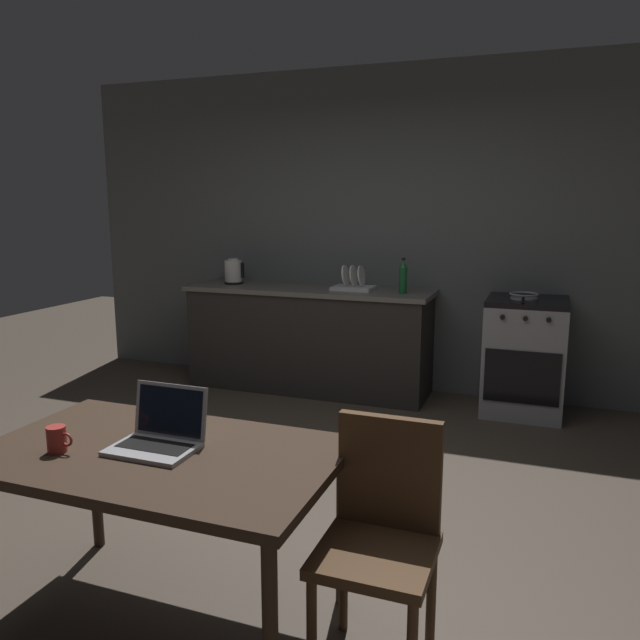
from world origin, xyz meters
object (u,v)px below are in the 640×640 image
object	(u,v)px
electric_kettle	(234,272)
frying_pan	(524,296)
laptop	(159,436)
stove_oven	(524,356)
dining_table	(160,467)
dish_rack	(353,284)
bottle	(403,277)
coffee_mug	(57,439)
chair	(381,527)

from	to	relation	value
electric_kettle	frying_pan	world-z (taller)	electric_kettle
laptop	electric_kettle	distance (m)	3.37
frying_pan	stove_oven	bearing A→B (deg)	43.06
stove_oven	dining_table	size ratio (longest dim) A/B	0.67
dish_rack	bottle	bearing A→B (deg)	-6.54
electric_kettle	dining_table	bearing A→B (deg)	-66.73
dining_table	laptop	bearing A→B (deg)	120.51
laptop	frying_pan	xyz separation A→B (m)	(1.19, 3.06, 0.17)
bottle	frying_pan	size ratio (longest dim) A/B	0.74
bottle	laptop	bearing A→B (deg)	-94.70
bottle	dish_rack	world-z (taller)	bottle
stove_oven	dining_table	distance (m)	3.34
bottle	frying_pan	bearing A→B (deg)	1.20
dining_table	dish_rack	distance (m)	3.14
stove_oven	dining_table	world-z (taller)	stove_oven
stove_oven	frying_pan	xyz separation A→B (m)	(-0.03, -0.03, 0.48)
electric_kettle	frying_pan	xyz separation A→B (m)	(2.52, -0.03, -0.08)
bottle	coffee_mug	xyz separation A→B (m)	(-0.58, -3.21, -0.28)
bottle	coffee_mug	world-z (taller)	bottle
dining_table	electric_kettle	bearing A→B (deg)	113.27
dining_table	electric_kettle	size ratio (longest dim) A/B	5.94
dish_rack	laptop	bearing A→B (deg)	-86.55
laptop	dish_rack	world-z (taller)	dish_rack
bottle	dish_rack	distance (m)	0.45
dining_table	electric_kettle	xyz separation A→B (m)	(-1.34, 3.11, 0.37)
dining_table	dish_rack	bearing A→B (deg)	93.67
chair	laptop	world-z (taller)	laptop
bottle	coffee_mug	bearing A→B (deg)	-100.29
electric_kettle	dish_rack	bearing A→B (deg)	0.00
dining_table	coffee_mug	bearing A→B (deg)	-157.11
bottle	dish_rack	bearing A→B (deg)	173.46
stove_oven	bottle	xyz separation A→B (m)	(-0.97, -0.05, 0.59)
chair	electric_kettle	xyz separation A→B (m)	(-2.19, 3.02, 0.51)
dining_table	coffee_mug	world-z (taller)	coffee_mug
chair	frying_pan	distance (m)	3.03
electric_kettle	dish_rack	size ratio (longest dim) A/B	0.68
chair	dish_rack	distance (m)	3.22
stove_oven	frying_pan	distance (m)	0.48
laptop	dish_rack	distance (m)	3.10
stove_oven	laptop	xyz separation A→B (m)	(-1.22, -3.09, 0.31)
chair	coffee_mug	world-z (taller)	chair
coffee_mug	dish_rack	world-z (taller)	dish_rack
stove_oven	bottle	bearing A→B (deg)	-177.20
electric_kettle	chair	bearing A→B (deg)	-54.03
dining_table	laptop	world-z (taller)	laptop
chair	laptop	distance (m)	0.90
chair	frying_pan	bearing A→B (deg)	89.47
stove_oven	laptop	world-z (taller)	laptop
chair	dish_rack	xyz separation A→B (m)	(-1.05, 3.02, 0.45)
electric_kettle	coffee_mug	distance (m)	3.42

